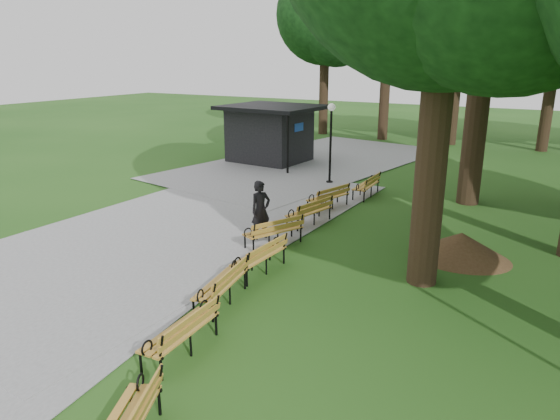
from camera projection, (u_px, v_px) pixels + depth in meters
The scene contains 13 objects.
ground at pixel (230, 285), 12.10m from camera, with size 100.00×100.00×0.00m, color #204E16.
path at pixel (182, 224), 16.48m from camera, with size 12.00×38.00×0.06m, color gray.
person at pixel (261, 211), 14.90m from camera, with size 0.65×0.43×1.78m, color black.
kiosk at pixel (270, 133), 26.02m from camera, with size 4.62×4.01×2.89m, color black, non-canonical shape.
lamp_post at pixel (331, 127), 21.15m from camera, with size 0.32×0.32×3.38m.
dirt_mound at pixel (461, 245), 13.64m from camera, with size 2.22×2.22×0.72m, color #47301C.
bench_1 at pixel (180, 332), 9.21m from camera, with size 1.90×0.64×0.88m, color #B8802A, non-canonical shape.
bench_2 at pixel (220, 284), 11.11m from camera, with size 1.90×0.64×0.88m, color #B8802A, non-canonical shape.
bench_3 at pixel (259, 256), 12.69m from camera, with size 1.90×0.64×0.88m, color #B8802A, non-canonical shape.
bench_4 at pixel (273, 231), 14.52m from camera, with size 1.90×0.64×0.88m, color #B8802A, non-canonical shape.
bench_5 at pixel (309, 212), 16.34m from camera, with size 1.90×0.64×0.88m, color #B8802A, non-canonical shape.
bench_6 at pixel (328, 197), 18.03m from camera, with size 1.90×0.64×0.88m, color #B8802A, non-canonical shape.
bench_7 at pixel (366, 186), 19.65m from camera, with size 1.90×0.64×0.88m, color #B8802A, non-canonical shape.
Camera 1 is at (6.50, -9.04, 5.21)m, focal length 32.65 mm.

